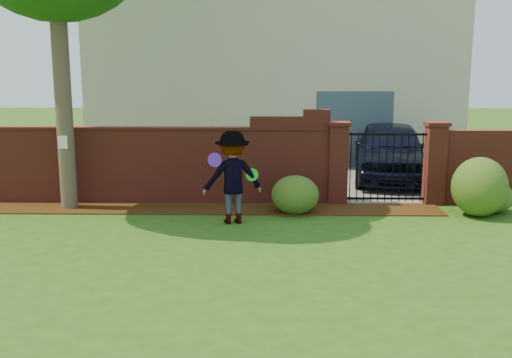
{
  "coord_description": "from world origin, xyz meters",
  "views": [
    {
      "loc": [
        0.81,
        -8.92,
        2.98
      ],
      "look_at": [
        0.59,
        1.4,
        1.05
      ],
      "focal_mm": 40.21,
      "sensor_mm": 36.0,
      "label": 1
    }
  ],
  "objects_px": {
    "frisbee_purple": "(215,160)",
    "frisbee_green": "(252,175)",
    "man": "(233,178)",
    "car": "(391,152)"
  },
  "relations": [
    {
      "from": "frisbee_purple",
      "to": "frisbee_green",
      "type": "xyz_separation_m",
      "value": [
        0.71,
        0.3,
        -0.34
      ]
    },
    {
      "from": "frisbee_purple",
      "to": "frisbee_green",
      "type": "distance_m",
      "value": 0.84
    },
    {
      "from": "car",
      "to": "frisbee_green",
      "type": "xyz_separation_m",
      "value": [
        -3.7,
        -4.54,
        0.16
      ]
    },
    {
      "from": "frisbee_green",
      "to": "car",
      "type": "bearing_deg",
      "value": 50.81
    },
    {
      "from": "car",
      "to": "man",
      "type": "height_order",
      "value": "man"
    },
    {
      "from": "man",
      "to": "frisbee_purple",
      "type": "bearing_deg",
      "value": 23.82
    },
    {
      "from": "frisbee_purple",
      "to": "frisbee_green",
      "type": "bearing_deg",
      "value": 22.9
    },
    {
      "from": "man",
      "to": "frisbee_green",
      "type": "bearing_deg",
      "value": 170.19
    },
    {
      "from": "man",
      "to": "frisbee_purple",
      "type": "relative_size",
      "value": 6.64
    },
    {
      "from": "man",
      "to": "frisbee_green",
      "type": "height_order",
      "value": "man"
    }
  ]
}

